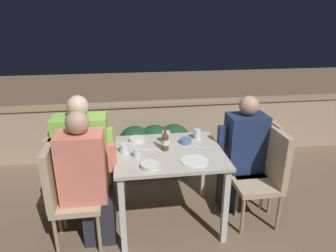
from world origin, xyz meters
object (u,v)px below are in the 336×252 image
(person_navy_jumper, at_px, (241,154))
(chair_right_far, at_px, (260,158))
(beer_bottle, at_px, (165,141))
(chair_left_far, at_px, (66,171))
(chair_right_near, at_px, (267,170))
(chair_left_near, at_px, (64,188))
(person_green_blouse, at_px, (87,162))
(person_coral_top, at_px, (88,180))
(potted_plant, at_px, (246,145))

(person_navy_jumper, bearing_deg, chair_right_far, -0.00)
(beer_bottle, bearing_deg, chair_left_far, 173.56)
(chair_right_near, xyz_separation_m, chair_right_far, (0.04, 0.26, 0.00))
(chair_right_far, distance_m, person_navy_jumper, 0.21)
(chair_left_near, relative_size, chair_right_near, 1.00)
(beer_bottle, bearing_deg, person_green_blouse, 171.81)
(person_coral_top, bearing_deg, chair_left_near, 180.00)
(chair_left_near, distance_m, person_navy_jumper, 1.71)
(chair_left_near, height_order, beer_bottle, beer_bottle)
(person_green_blouse, xyz_separation_m, potted_plant, (1.82, 0.59, -0.20))
(chair_left_far, height_order, chair_right_far, same)
(person_coral_top, relative_size, person_navy_jumper, 1.02)
(person_navy_jumper, xyz_separation_m, beer_bottle, (-0.79, -0.11, 0.24))
(chair_left_far, height_order, chair_right_near, same)
(chair_right_near, height_order, person_navy_jumper, person_navy_jumper)
(chair_right_near, xyz_separation_m, potted_plant, (0.14, 0.84, -0.12))
(person_coral_top, bearing_deg, chair_right_near, 1.65)
(chair_left_near, bearing_deg, chair_right_near, 1.47)
(person_green_blouse, bearing_deg, chair_left_far, -180.00)
(person_coral_top, xyz_separation_m, chair_right_far, (1.68, 0.31, -0.07))
(potted_plant, bearing_deg, chair_right_near, -99.72)
(chair_right_far, xyz_separation_m, potted_plant, (0.10, 0.58, -0.12))
(chair_left_near, xyz_separation_m, beer_bottle, (0.89, 0.20, 0.30))
(person_green_blouse, height_order, beer_bottle, person_green_blouse)
(chair_left_far, bearing_deg, chair_right_near, -7.70)
(chair_left_near, bearing_deg, chair_left_far, 96.42)
(chair_left_near, relative_size, chair_left_far, 1.00)
(chair_left_far, bearing_deg, chair_left_near, -83.58)
(person_coral_top, relative_size, potted_plant, 1.74)
(person_navy_jumper, relative_size, potted_plant, 1.72)
(person_navy_jumper, bearing_deg, chair_left_far, -179.74)
(chair_right_near, relative_size, potted_plant, 1.34)
(person_coral_top, xyz_separation_m, chair_left_far, (-0.24, 0.30, -0.07))
(person_coral_top, bearing_deg, chair_right_far, 10.40)
(chair_left_far, xyz_separation_m, potted_plant, (2.02, 0.59, -0.12))
(person_navy_jumper, bearing_deg, beer_bottle, -171.86)
(chair_left_far, bearing_deg, potted_plant, 16.26)
(chair_right_near, bearing_deg, person_navy_jumper, 121.39)
(chair_right_near, relative_size, chair_right_far, 1.00)
(person_coral_top, distance_m, person_green_blouse, 0.30)
(chair_left_far, bearing_deg, person_navy_jumper, 0.26)
(beer_bottle, bearing_deg, chair_right_near, -8.94)
(chair_left_near, height_order, person_navy_jumper, person_navy_jumper)
(chair_left_near, height_order, chair_right_near, same)
(person_coral_top, xyz_separation_m, person_green_blouse, (-0.04, 0.30, 0.02))
(person_green_blouse, relative_size, person_navy_jumper, 1.05)
(chair_right_near, distance_m, beer_bottle, 1.00)
(chair_right_far, xyz_separation_m, person_navy_jumper, (-0.20, 0.00, 0.06))
(chair_right_near, height_order, potted_plant, chair_right_near)
(chair_left_far, distance_m, chair_right_far, 1.92)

